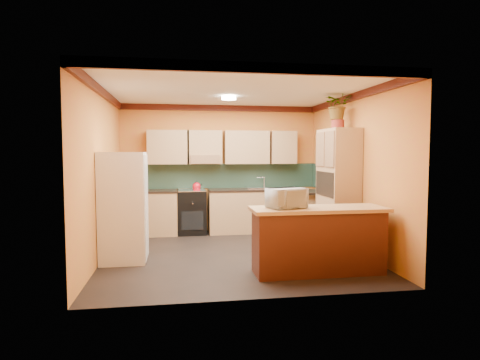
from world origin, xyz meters
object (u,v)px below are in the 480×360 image
breakfast_bar (318,242)px  microwave (286,198)px  pantry (338,189)px  fridge (123,207)px  base_cabinets_back (222,212)px  stove (192,212)px

breakfast_bar → microwave: bearing=180.0°
pantry → microwave: (-1.29, -1.30, 0.02)m
pantry → microwave: size_ratio=4.21×
fridge → microwave: fridge is taller
base_cabinets_back → breakfast_bar: 3.20m
stove → fridge: (-1.12, -1.98, 0.39)m
fridge → microwave: (2.31, -1.05, 0.22)m
pantry → microwave: pantry is taller
pantry → fridge: bearing=-176.0°
stove → pantry: pantry is taller
stove → breakfast_bar: 3.45m
fridge → breakfast_bar: size_ratio=0.94×
fridge → microwave: bearing=-24.4°
base_cabinets_back → breakfast_bar: same height
pantry → breakfast_bar: pantry is taller
fridge → microwave: 2.55m
fridge → pantry: pantry is taller
stove → fridge: bearing=-119.6°
base_cabinets_back → microwave: (0.57, -3.03, 0.63)m
microwave → pantry: bearing=26.3°
base_cabinets_back → fridge: (-1.75, -1.98, 0.41)m
base_cabinets_back → pantry: (1.85, -1.73, 0.61)m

